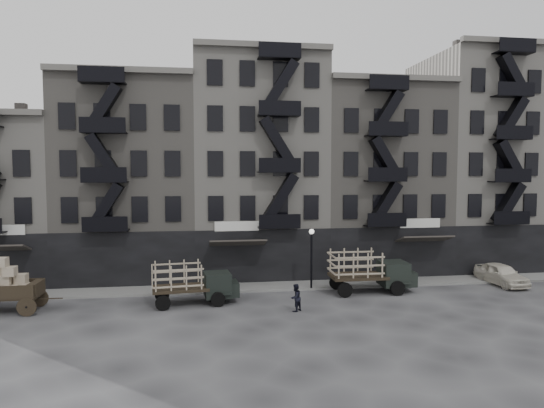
{
  "coord_description": "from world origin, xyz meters",
  "views": [
    {
      "loc": [
        -4.5,
        -29.88,
        8.33
      ],
      "look_at": [
        0.44,
        4.0,
        5.94
      ],
      "focal_mm": 32.0,
      "sensor_mm": 36.0,
      "label": 1
    }
  ],
  "objects": [
    {
      "name": "building_mideast",
      "position": [
        10.0,
        9.83,
        7.5
      ],
      "size": [
        10.0,
        11.35,
        16.2
      ],
      "color": "slate",
      "rests_on": "ground"
    },
    {
      "name": "stake_truck_east",
      "position": [
        6.77,
        1.39,
        1.65
      ],
      "size": [
        5.82,
        2.49,
        2.9
      ],
      "rotation": [
        0.0,
        0.0,
        -0.01
      ],
      "color": "black",
      "rests_on": "ground"
    },
    {
      "name": "ground",
      "position": [
        0.0,
        0.0,
        0.0
      ],
      "size": [
        140.0,
        140.0,
        0.0
      ],
      "primitive_type": "plane",
      "color": "#38383A",
      "rests_on": "ground"
    },
    {
      "name": "sidewalk",
      "position": [
        0.0,
        3.75,
        0.07
      ],
      "size": [
        55.0,
        2.5,
        0.15
      ],
      "primitive_type": "cube",
      "color": "slate",
      "rests_on": "ground"
    },
    {
      "name": "building_midwest",
      "position": [
        -10.0,
        9.83,
        7.5
      ],
      "size": [
        10.0,
        11.35,
        16.2
      ],
      "color": "slate",
      "rests_on": "ground"
    },
    {
      "name": "building_east",
      "position": [
        20.0,
        9.82,
        9.0
      ],
      "size": [
        10.0,
        11.35,
        19.2
      ],
      "color": "#ABA69D",
      "rests_on": "ground"
    },
    {
      "name": "wagon",
      "position": [
        -15.91,
        -0.0,
        1.87
      ],
      "size": [
        3.92,
        2.2,
        3.27
      ],
      "rotation": [
        0.0,
        0.0,
        -0.03
      ],
      "color": "black",
      "rests_on": "ground"
    },
    {
      "name": "car_east",
      "position": [
        17.07,
        2.19,
        0.78
      ],
      "size": [
        2.11,
        4.67,
        1.56
      ],
      "primitive_type": "imported",
      "rotation": [
        0.0,
        0.0,
        0.06
      ],
      "color": "silver",
      "rests_on": "ground"
    },
    {
      "name": "lamp_post",
      "position": [
        3.0,
        2.6,
        2.78
      ],
      "size": [
        0.36,
        0.36,
        4.28
      ],
      "color": "black",
      "rests_on": "ground"
    },
    {
      "name": "pedestrian_mid",
      "position": [
        0.93,
        -2.26,
        0.82
      ],
      "size": [
        1.0,
        0.99,
        1.64
      ],
      "primitive_type": "imported",
      "rotation": [
        0.0,
        0.0,
        3.87
      ],
      "color": "black",
      "rests_on": "ground"
    },
    {
      "name": "building_center",
      "position": [
        -0.0,
        9.82,
        8.5
      ],
      "size": [
        10.0,
        11.35,
        18.2
      ],
      "color": "#ABA69D",
      "rests_on": "ground"
    },
    {
      "name": "stake_truck_west",
      "position": [
        -5.11,
        0.21,
        1.51
      ],
      "size": [
        5.43,
        2.63,
        2.64
      ],
      "rotation": [
        0.0,
        0.0,
        0.1
      ],
      "color": "black",
      "rests_on": "ground"
    }
  ]
}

